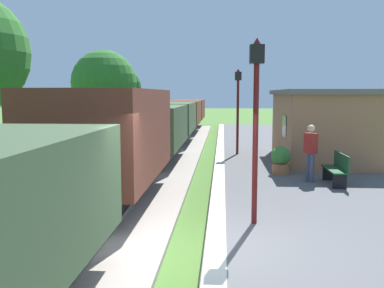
% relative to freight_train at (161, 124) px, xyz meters
% --- Properties ---
extents(ground_plane, '(160.00, 160.00, 0.00)m').
position_rel_freight_train_xyz_m(ground_plane, '(2.40, -12.92, -1.45)').
color(ground_plane, '#47702D').
extents(platform_slab, '(6.00, 60.00, 0.25)m').
position_rel_freight_train_xyz_m(platform_slab, '(5.60, -12.92, -1.33)').
color(platform_slab, '#565659').
rests_on(platform_slab, ground).
extents(platform_edge_stripe, '(0.36, 60.00, 0.01)m').
position_rel_freight_train_xyz_m(platform_edge_stripe, '(2.80, -12.92, -1.20)').
color(platform_edge_stripe, silver).
rests_on(platform_edge_stripe, platform_slab).
extents(track_ballast, '(3.80, 60.00, 0.12)m').
position_rel_freight_train_xyz_m(track_ballast, '(-0.00, -12.92, -1.39)').
color(track_ballast, '#9E9389').
rests_on(track_ballast, ground).
extents(rail_near, '(0.07, 60.00, 0.14)m').
position_rel_freight_train_xyz_m(rail_near, '(0.72, -12.92, -1.26)').
color(rail_near, slate).
rests_on(rail_near, track_ballast).
extents(rail_far, '(0.07, 60.00, 0.14)m').
position_rel_freight_train_xyz_m(rail_far, '(-0.72, -12.92, -1.26)').
color(rail_far, slate).
rests_on(rail_far, track_ballast).
extents(freight_train, '(2.50, 39.20, 2.72)m').
position_rel_freight_train_xyz_m(freight_train, '(0.00, 0.00, 0.00)').
color(freight_train, '#384C33').
rests_on(freight_train, rail_near).
extents(station_hut, '(3.50, 5.80, 2.78)m').
position_rel_freight_train_xyz_m(station_hut, '(6.80, -2.96, 0.20)').
color(station_hut, '#9E6B4C').
rests_on(station_hut, platform_slab).
extents(bench_near_hut, '(0.42, 1.50, 0.91)m').
position_rel_freight_train_xyz_m(bench_near_hut, '(6.23, -7.56, -0.73)').
color(bench_near_hut, '#1E4C2D').
rests_on(bench_near_hut, platform_slab).
extents(bench_down_platform, '(0.42, 1.50, 0.91)m').
position_rel_freight_train_xyz_m(bench_down_platform, '(6.23, 0.93, -0.73)').
color(bench_down_platform, '#1E4C2D').
rests_on(bench_down_platform, platform_slab).
extents(person_waiting, '(0.38, 0.45, 1.71)m').
position_rel_freight_train_xyz_m(person_waiting, '(5.52, -7.22, -0.27)').
color(person_waiting, '#474C66').
rests_on(person_waiting, platform_slab).
extents(potted_planter, '(0.64, 0.64, 0.92)m').
position_rel_freight_train_xyz_m(potted_planter, '(4.82, -6.00, -0.73)').
color(potted_planter, '#9E6642').
rests_on(potted_planter, platform_slab).
extents(lamp_post_near, '(0.28, 0.28, 3.70)m').
position_rel_freight_train_xyz_m(lamp_post_near, '(3.55, -11.53, 1.35)').
color(lamp_post_near, '#591414').
rests_on(lamp_post_near, platform_slab).
extents(lamp_post_far, '(0.28, 0.28, 3.70)m').
position_rel_freight_train_xyz_m(lamp_post_far, '(3.55, -1.40, 1.35)').
color(lamp_post_far, '#591414').
rests_on(lamp_post_far, platform_slab).
extents(tree_field_left, '(3.55, 3.55, 5.26)m').
position_rel_freight_train_xyz_m(tree_field_left, '(-3.60, 3.13, 2.02)').
color(tree_field_left, '#4C3823').
rests_on(tree_field_left, ground).
extents(tree_field_distant, '(2.99, 2.99, 4.83)m').
position_rel_freight_train_xyz_m(tree_field_distant, '(-4.41, 10.22, 1.87)').
color(tree_field_distant, '#4C3823').
rests_on(tree_field_distant, ground).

